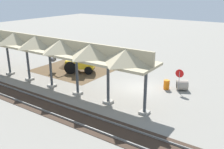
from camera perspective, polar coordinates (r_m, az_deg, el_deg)
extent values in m
plane|color=gray|center=(24.38, 6.23, -3.02)|extent=(120.00, 120.00, 0.00)
cube|color=brown|center=(30.09, -8.74, 1.11)|extent=(8.60, 7.00, 0.01)
cube|color=#9E998E|center=(19.46, 7.39, -8.56)|extent=(0.70, 0.70, 0.20)
cylinder|color=#383D42|center=(18.75, 7.61, -3.93)|extent=(0.24, 0.24, 3.60)
cube|color=#9E998E|center=(21.03, -0.87, -6.25)|extent=(0.70, 0.70, 0.20)
cylinder|color=#383D42|center=(20.37, -0.90, -1.90)|extent=(0.24, 0.24, 3.60)
cube|color=#9E998E|center=(22.99, -7.80, -4.18)|extent=(0.70, 0.70, 0.20)
cylinder|color=#383D42|center=(22.39, -7.99, -0.17)|extent=(0.24, 0.24, 3.60)
cube|color=#9E998E|center=(25.25, -13.54, -2.42)|extent=(0.70, 0.70, 0.20)
cylinder|color=#383D42|center=(24.71, -13.84, 1.26)|extent=(0.24, 0.24, 3.60)
cube|color=#9E998E|center=(27.75, -18.28, -0.94)|extent=(0.70, 0.70, 0.20)
cylinder|color=#383D42|center=(27.26, -18.64, 2.43)|extent=(0.24, 0.24, 3.60)
cube|color=#9E998E|center=(30.42, -22.21, 0.29)|extent=(0.70, 0.70, 0.20)
cylinder|color=#383D42|center=(29.97, -22.60, 3.38)|extent=(0.24, 0.24, 3.60)
cube|color=tan|center=(24.23, -14.18, 5.55)|extent=(21.53, 3.20, 0.20)
cube|color=tan|center=(24.10, -14.30, 7.06)|extent=(21.53, 0.20, 1.10)
pyramid|color=tan|center=(18.72, 3.31, 4.40)|extent=(3.05, 3.20, 1.10)
pyramid|color=tan|center=(20.63, -4.79, 5.69)|extent=(3.05, 3.20, 1.10)
pyramid|color=tan|center=(22.88, -11.45, 6.67)|extent=(3.05, 3.20, 1.10)
pyramid|color=tan|center=(25.38, -16.87, 7.40)|extent=(3.05, 3.20, 1.10)
pyramid|color=tan|center=(28.07, -21.31, 7.94)|extent=(3.05, 3.20, 1.10)
cube|color=slate|center=(18.86, -4.39, -9.47)|extent=(60.00, 0.08, 0.15)
cube|color=slate|center=(17.91, -7.31, -11.21)|extent=(60.00, 0.08, 0.15)
cube|color=#38281E|center=(18.41, -5.80, -10.48)|extent=(60.00, 2.58, 0.03)
cylinder|color=gray|center=(23.77, 15.03, -1.59)|extent=(0.06, 0.06, 1.98)
cylinder|color=red|center=(23.51, 15.19, 0.23)|extent=(0.76, 0.08, 0.76)
cube|color=yellow|center=(28.78, -7.27, 2.38)|extent=(3.44, 2.61, 0.90)
cube|color=#1E262D|center=(28.54, -7.76, 4.61)|extent=(1.69, 1.63, 1.40)
cube|color=yellow|center=(28.36, -5.33, 3.67)|extent=(1.52, 1.50, 0.50)
cylinder|color=black|center=(29.77, -8.70, 2.32)|extent=(1.38, 0.90, 1.40)
cylinder|color=black|center=(28.46, -9.48, 1.52)|extent=(1.38, 0.90, 1.40)
cylinder|color=black|center=(29.29, -4.86, 1.69)|extent=(0.94, 0.67, 0.90)
cylinder|color=black|center=(28.08, -5.41, 0.92)|extent=(0.94, 0.67, 0.90)
cylinder|color=yellow|center=(29.09, -11.30, 4.59)|extent=(1.03, 0.64, 1.41)
cylinder|color=yellow|center=(29.36, -12.85, 4.63)|extent=(0.86, 0.54, 1.38)
cube|color=#47474C|center=(29.65, -13.44, 3.42)|extent=(0.90, 0.98, 0.40)
cone|color=brown|center=(31.13, -10.18, 1.62)|extent=(4.25, 4.25, 1.53)
cylinder|color=#9E9384|center=(24.46, 15.74, -2.32)|extent=(1.35, 1.34, 0.98)
cylinder|color=black|center=(24.38, 14.57, -2.29)|extent=(0.32, 0.57, 0.64)
cylinder|color=orange|center=(24.31, 12.35, -2.28)|extent=(0.56, 0.56, 0.90)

